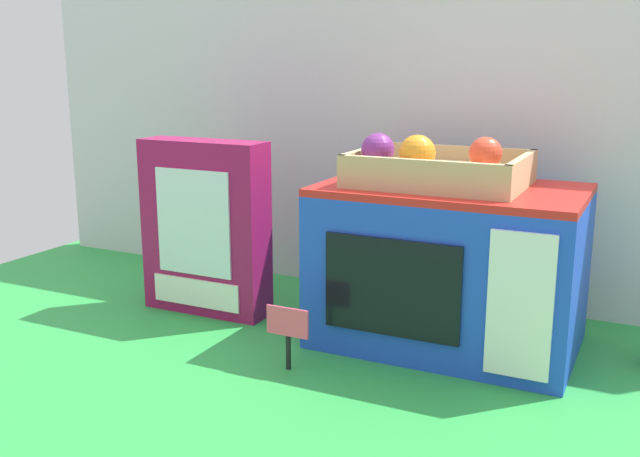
{
  "coord_description": "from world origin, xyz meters",
  "views": [
    {
      "loc": [
        0.53,
        -1.07,
        0.46
      ],
      "look_at": [
        -0.01,
        0.03,
        0.18
      ],
      "focal_mm": 40.66,
      "sensor_mm": 36.0,
      "label": 1
    }
  ],
  "objects": [
    {
      "name": "ground_plane",
      "position": [
        0.0,
        0.0,
        0.0
      ],
      "size": [
        1.7,
        1.7,
        0.0
      ],
      "primitive_type": "plane",
      "color": "green",
      "rests_on": "ground"
    },
    {
      "name": "display_back_panel",
      "position": [
        0.0,
        0.29,
        0.31
      ],
      "size": [
        1.61,
        0.03,
        0.62
      ],
      "primitive_type": "cube",
      "color": "silver",
      "rests_on": "ground"
    },
    {
      "name": "toy_microwave",
      "position": [
        0.22,
        0.05,
        0.13
      ],
      "size": [
        0.42,
        0.27,
        0.27
      ],
      "color": "blue",
      "rests_on": "ground"
    },
    {
      "name": "food_groups_crate",
      "position": [
        0.19,
        0.05,
        0.29
      ],
      "size": [
        0.27,
        0.21,
        0.09
      ],
      "color": "tan",
      "rests_on": "toy_microwave"
    },
    {
      "name": "cookie_set_box",
      "position": [
        -0.23,
        0.01,
        0.16
      ],
      "size": [
        0.24,
        0.08,
        0.32
      ],
      "color": "#99144C",
      "rests_on": "ground"
    },
    {
      "name": "price_sign",
      "position": [
        0.03,
        -0.16,
        0.07
      ],
      "size": [
        0.07,
        0.01,
        0.1
      ],
      "color": "black",
      "rests_on": "ground"
    }
  ]
}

